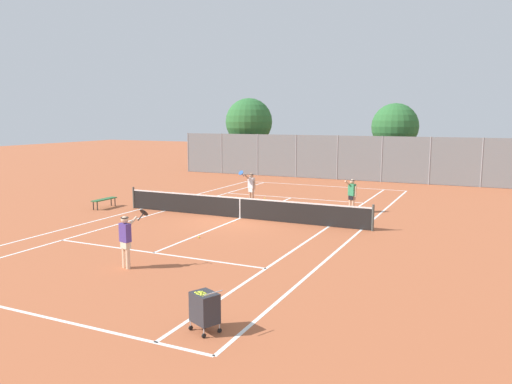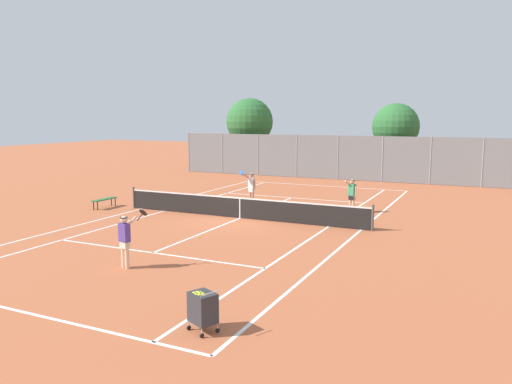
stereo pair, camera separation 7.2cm
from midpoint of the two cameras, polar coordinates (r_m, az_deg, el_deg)
The scene contains 13 objects.
ground_plane at distance 22.48m, azimuth -1.93°, elevation -3.02°, with size 120.00×120.00×0.00m, color #B25B38.
court_line_markings at distance 22.48m, azimuth -1.93°, elevation -3.01°, with size 11.10×23.90×0.01m.
tennis_net at distance 22.39m, azimuth -1.94°, elevation -1.74°, with size 12.00×0.10×1.07m.
ball_cart at distance 10.84m, azimuth -6.08°, elevation -12.98°, with size 0.76×0.69×0.96m.
player_near_side at distance 15.46m, azimuth -14.79°, elevation -5.12°, with size 0.79×0.71×1.77m.
player_far_left at distance 26.12m, azimuth -0.64°, elevation 0.67°, with size 0.80×0.71×1.77m.
player_far_right at distance 24.09m, azimuth 10.82°, elevation -0.19°, with size 0.55×0.45×1.60m.
loose_tennis_ball_0 at distance 18.96m, azimuth -6.66°, elevation -5.16°, with size 0.07×0.07×0.07m, color #D1DB33.
loose_tennis_ball_1 at distance 27.82m, azimuth 0.93°, elevation -0.71°, with size 0.07×0.07×0.07m, color #D1DB33.
courtside_bench at distance 26.08m, azimuth -17.03°, elevation -0.87°, with size 0.36×1.50×0.47m.
back_fence at distance 36.75m, azimuth 9.22°, elevation 3.91°, with size 25.67×0.08×3.23m.
tree_behind_left at distance 41.60m, azimuth -0.80°, elevation 7.91°, with size 3.88×3.88×6.08m.
tree_behind_right at distance 39.18m, azimuth 15.59°, elevation 7.10°, with size 3.50×3.50×5.56m.
Camera 1 is at (10.00, -19.63, 4.50)m, focal length 35.00 mm.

